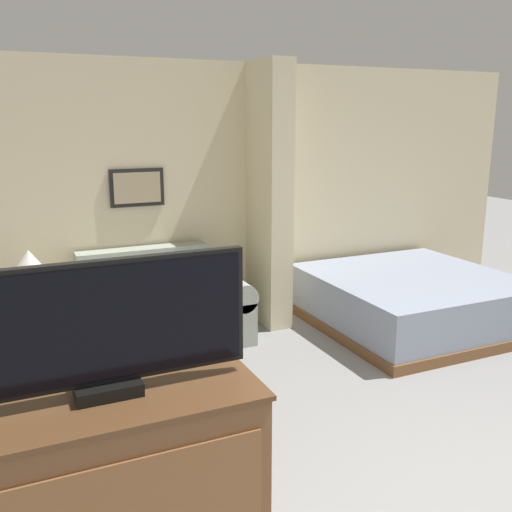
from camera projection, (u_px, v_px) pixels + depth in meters
name	position (u px, v px, depth m)	size (l,w,h in m)	color
wall_back	(223.00, 195.00, 5.83)	(7.19, 0.16, 2.60)	beige
wall_partition_pillar	(269.00, 197.00, 5.65)	(0.24, 0.61, 2.60)	beige
couch	(153.00, 312.00, 5.28)	(1.75, 0.84, 0.86)	#99A393
coffee_table	(188.00, 348.00, 4.31)	(0.59, 0.51, 0.43)	brown
side_table	(34.00, 311.00, 4.86)	(0.44, 0.44, 0.56)	brown
table_lamp	(29.00, 266.00, 4.77)	(0.37, 0.37, 0.44)	tan
tv	(104.00, 328.00, 2.05)	(1.08, 0.16, 0.51)	black
bed	(410.00, 299.00, 5.80)	(1.89, 1.90, 0.52)	brown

